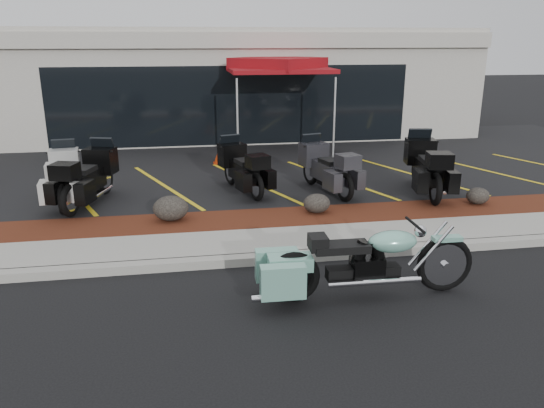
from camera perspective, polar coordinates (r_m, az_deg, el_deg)
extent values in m
plane|color=black|center=(8.34, 3.12, -8.57)|extent=(90.00, 90.00, 0.00)
cube|color=gray|center=(9.11, 1.90, -5.71)|extent=(24.00, 0.25, 0.15)
cube|color=gray|center=(9.75, 1.08, -4.12)|extent=(24.00, 1.20, 0.15)
cube|color=#34140B|center=(10.85, -0.08, -1.81)|extent=(24.00, 1.20, 0.16)
cube|color=black|center=(16.01, -3.28, 4.45)|extent=(26.00, 9.60, 0.15)
cube|color=#A8A398|center=(21.94, -5.25, 13.00)|extent=(18.00, 8.00, 4.00)
cube|color=black|center=(18.04, -4.19, 10.49)|extent=(12.00, 0.06, 2.60)
cube|color=#A8A398|center=(17.88, -4.34, 17.18)|extent=(18.00, 0.30, 0.50)
ellipsoid|color=black|center=(10.76, -10.84, -0.45)|extent=(0.71, 0.59, 0.50)
ellipsoid|color=black|center=(11.09, 4.83, 0.08)|extent=(0.57, 0.47, 0.40)
ellipsoid|color=black|center=(12.49, 21.26, 0.83)|extent=(0.51, 0.43, 0.36)
cone|color=red|center=(15.58, -5.67, 5.22)|extent=(0.38, 0.38, 0.48)
cylinder|color=silver|center=(16.31, -5.48, 9.22)|extent=(0.06, 0.06, 2.41)
cylinder|color=silver|center=(15.72, 4.95, 8.93)|extent=(0.06, 0.06, 2.41)
cylinder|color=silver|center=(19.11, -2.92, 10.46)|extent=(0.06, 0.06, 2.41)
cylinder|color=silver|center=(18.61, 6.01, 10.21)|extent=(0.06, 0.06, 2.41)
cube|color=maroon|center=(17.25, 0.66, 14.28)|extent=(4.06, 4.06, 0.13)
cube|color=maroon|center=(17.24, 0.66, 14.87)|extent=(3.04, 3.04, 0.37)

